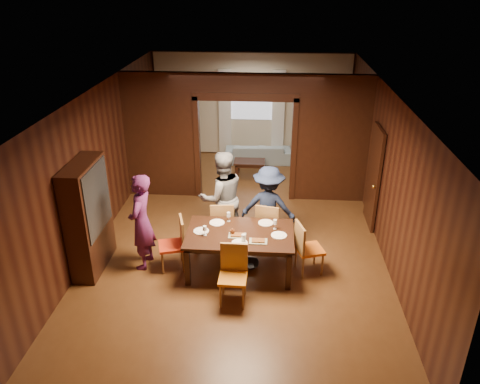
# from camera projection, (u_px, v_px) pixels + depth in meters

# --- Properties ---
(floor) EXTENTS (9.00, 9.00, 0.00)m
(floor) POSITION_uv_depth(u_px,v_px,m) (240.00, 229.00, 9.70)
(floor) COLOR #583419
(floor) RESTS_ON ground
(ceiling) EXTENTS (5.50, 9.00, 0.02)m
(ceiling) POSITION_uv_depth(u_px,v_px,m) (240.00, 90.00, 8.46)
(ceiling) COLOR silver
(ceiling) RESTS_ON room_walls
(room_walls) EXTENTS (5.52, 9.01, 2.90)m
(room_walls) POSITION_uv_depth(u_px,v_px,m) (246.00, 132.00, 10.75)
(room_walls) COLOR black
(room_walls) RESTS_ON floor
(person_purple) EXTENTS (0.47, 0.67, 1.77)m
(person_purple) POSITION_uv_depth(u_px,v_px,m) (141.00, 222.00, 8.16)
(person_purple) COLOR #551D51
(person_purple) RESTS_ON floor
(person_grey) EXTENTS (1.12, 1.01, 1.87)m
(person_grey) POSITION_uv_depth(u_px,v_px,m) (222.00, 198.00, 8.93)
(person_grey) COLOR slate
(person_grey) RESTS_ON floor
(person_navy) EXTENTS (1.13, 0.75, 1.62)m
(person_navy) POSITION_uv_depth(u_px,v_px,m) (268.00, 207.00, 8.85)
(person_navy) COLOR #172039
(person_navy) RESTS_ON floor
(sofa) EXTENTS (1.84, 0.80, 0.53)m
(sofa) POSITION_uv_depth(u_px,v_px,m) (258.00, 153.00, 13.04)
(sofa) COLOR #95B1C4
(sofa) RESTS_ON floor
(serving_bowl) EXTENTS (0.37, 0.37, 0.09)m
(serving_bowl) POSITION_uv_depth(u_px,v_px,m) (249.00, 228.00, 8.14)
(serving_bowl) COLOR black
(serving_bowl) RESTS_ON dining_table
(dining_table) EXTENTS (1.86, 1.15, 0.76)m
(dining_table) POSITION_uv_depth(u_px,v_px,m) (240.00, 252.00, 8.23)
(dining_table) COLOR black
(dining_table) RESTS_ON floor
(coffee_table) EXTENTS (0.80, 0.50, 0.40)m
(coffee_table) POSITION_uv_depth(u_px,v_px,m) (249.00, 168.00, 12.19)
(coffee_table) COLOR black
(coffee_table) RESTS_ON floor
(chair_left) EXTENTS (0.55, 0.55, 0.97)m
(chair_left) POSITION_uv_depth(u_px,v_px,m) (171.00, 244.00, 8.26)
(chair_left) COLOR red
(chair_left) RESTS_ON floor
(chair_right) EXTENTS (0.55, 0.55, 0.97)m
(chair_right) POSITION_uv_depth(u_px,v_px,m) (310.00, 248.00, 8.15)
(chair_right) COLOR orange
(chair_right) RESTS_ON floor
(chair_far_l) EXTENTS (0.49, 0.49, 0.97)m
(chair_far_l) POSITION_uv_depth(u_px,v_px,m) (222.00, 223.00, 8.95)
(chair_far_l) COLOR #C56212
(chair_far_l) RESTS_ON floor
(chair_far_r) EXTENTS (0.52, 0.52, 0.97)m
(chair_far_r) POSITION_uv_depth(u_px,v_px,m) (269.00, 225.00, 8.89)
(chair_far_r) COLOR red
(chair_far_r) RESTS_ON floor
(chair_near) EXTENTS (0.45, 0.45, 0.97)m
(chair_near) POSITION_uv_depth(u_px,v_px,m) (233.00, 276.00, 7.39)
(chair_near) COLOR #C46B12
(chair_near) RESTS_ON floor
(hutch) EXTENTS (0.40, 1.20, 2.00)m
(hutch) POSITION_uv_depth(u_px,v_px,m) (88.00, 217.00, 8.09)
(hutch) COLOR black
(hutch) RESTS_ON floor
(door_right) EXTENTS (0.06, 0.90, 2.10)m
(door_right) POSITION_uv_depth(u_px,v_px,m) (374.00, 177.00, 9.52)
(door_right) COLOR black
(door_right) RESTS_ON floor
(window_far) EXTENTS (1.20, 0.03, 1.30)m
(window_far) POSITION_uv_depth(u_px,v_px,m) (252.00, 97.00, 12.97)
(window_far) COLOR silver
(window_far) RESTS_ON back_wall
(curtain_left) EXTENTS (0.35, 0.06, 2.40)m
(curtain_left) POSITION_uv_depth(u_px,v_px,m) (225.00, 112.00, 13.18)
(curtain_left) COLOR white
(curtain_left) RESTS_ON back_wall
(curtain_right) EXTENTS (0.35, 0.06, 2.40)m
(curtain_right) POSITION_uv_depth(u_px,v_px,m) (278.00, 113.00, 13.08)
(curtain_right) COLOR white
(curtain_right) RESTS_ON back_wall
(plate_left) EXTENTS (0.27, 0.27, 0.01)m
(plate_left) POSITION_uv_depth(u_px,v_px,m) (201.00, 231.00, 8.12)
(plate_left) COLOR silver
(plate_left) RESTS_ON dining_table
(plate_far_l) EXTENTS (0.27, 0.27, 0.01)m
(plate_far_l) POSITION_uv_depth(u_px,v_px,m) (217.00, 223.00, 8.39)
(plate_far_l) COLOR white
(plate_far_l) RESTS_ON dining_table
(plate_far_r) EXTENTS (0.27, 0.27, 0.01)m
(plate_far_r) POSITION_uv_depth(u_px,v_px,m) (266.00, 223.00, 8.38)
(plate_far_r) COLOR white
(plate_far_r) RESTS_ON dining_table
(plate_right) EXTENTS (0.27, 0.27, 0.01)m
(plate_right) POSITION_uv_depth(u_px,v_px,m) (279.00, 235.00, 7.99)
(plate_right) COLOR white
(plate_right) RESTS_ON dining_table
(plate_near) EXTENTS (0.27, 0.27, 0.01)m
(plate_near) POSITION_uv_depth(u_px,v_px,m) (240.00, 243.00, 7.76)
(plate_near) COLOR silver
(plate_near) RESTS_ON dining_table
(platter_a) EXTENTS (0.30, 0.20, 0.04)m
(platter_a) POSITION_uv_depth(u_px,v_px,m) (237.00, 235.00, 7.97)
(platter_a) COLOR gray
(platter_a) RESTS_ON dining_table
(platter_b) EXTENTS (0.30, 0.20, 0.04)m
(platter_b) POSITION_uv_depth(u_px,v_px,m) (258.00, 241.00, 7.80)
(platter_b) COLOR gray
(platter_b) RESTS_ON dining_table
(wineglass_left) EXTENTS (0.08, 0.08, 0.18)m
(wineglass_left) POSITION_uv_depth(u_px,v_px,m) (205.00, 231.00, 7.96)
(wineglass_left) COLOR white
(wineglass_left) RESTS_ON dining_table
(wineglass_far) EXTENTS (0.08, 0.08, 0.18)m
(wineglass_far) POSITION_uv_depth(u_px,v_px,m) (229.00, 217.00, 8.41)
(wineglass_far) COLOR silver
(wineglass_far) RESTS_ON dining_table
(wineglass_right) EXTENTS (0.08, 0.08, 0.18)m
(wineglass_right) POSITION_uv_depth(u_px,v_px,m) (275.00, 224.00, 8.16)
(wineglass_right) COLOR silver
(wineglass_right) RESTS_ON dining_table
(tumbler) EXTENTS (0.07, 0.07, 0.14)m
(tumbler) POSITION_uv_depth(u_px,v_px,m) (243.00, 238.00, 7.78)
(tumbler) COLOR silver
(tumbler) RESTS_ON dining_table
(condiment_jar) EXTENTS (0.08, 0.08, 0.11)m
(condiment_jar) POSITION_uv_depth(u_px,v_px,m) (232.00, 232.00, 8.00)
(condiment_jar) COLOR #532913
(condiment_jar) RESTS_ON dining_table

